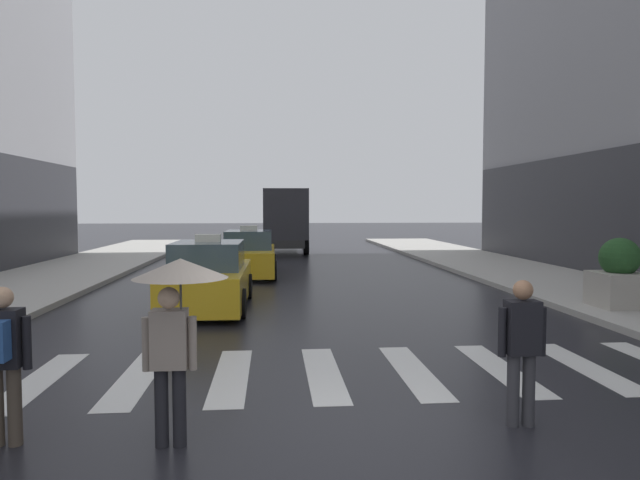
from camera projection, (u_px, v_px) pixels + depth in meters
ground_plane at (352, 466)px, 5.33m from camera, size 160.00×160.00×0.00m
crosswalk_markings at (323, 373)px, 8.31m from camera, size 11.30×2.80×0.01m
taxi_lead at (209, 278)px, 13.63m from camera, size 1.97×4.56×1.80m
taxi_second at (249, 256)px, 19.99m from camera, size 1.94×4.55×1.80m
box_truck at (287, 218)px, 30.22m from camera, size 2.52×7.62×3.35m
pedestrian_with_umbrella at (177, 300)px, 5.69m from camera, size 0.96×0.96×1.94m
pedestrian_with_backpack at (2, 354)px, 5.70m from camera, size 0.55×0.43×1.65m
pedestrian_plain_coat at (522, 343)px, 6.26m from camera, size 0.55×0.24×1.65m
planter_near_corner at (619, 276)px, 12.97m from camera, size 1.10×1.10×1.60m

